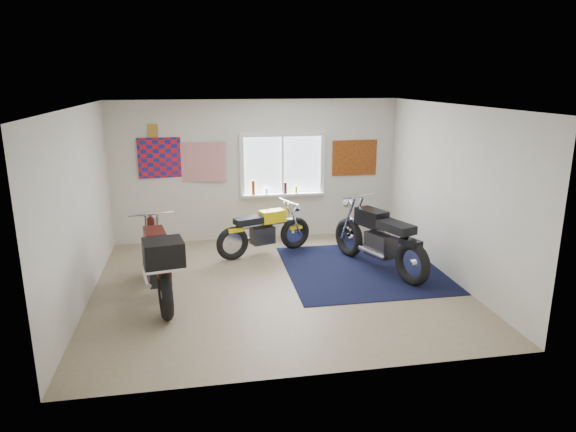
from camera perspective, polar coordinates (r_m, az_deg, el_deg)
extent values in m
plane|color=#9E896B|center=(7.94, -1.18, -7.72)|extent=(5.50, 5.50, 0.00)
plane|color=white|center=(7.33, -1.30, 12.12)|extent=(5.50, 5.50, 0.00)
plane|color=silver|center=(9.95, -3.49, 5.05)|extent=(5.50, 0.00, 5.50)
plane|color=silver|center=(5.17, 3.11, -4.48)|extent=(5.50, 0.00, 5.50)
plane|color=silver|center=(7.61, -22.14, 0.83)|extent=(0.00, 5.00, 5.00)
plane|color=silver|center=(8.39, 17.67, 2.48)|extent=(0.00, 5.00, 5.00)
cube|color=black|center=(8.67, 8.23, -5.83)|extent=(2.52, 2.62, 0.01)
cube|color=white|center=(9.99, -0.63, 5.70)|extent=(1.50, 0.02, 1.10)
cube|color=white|center=(9.90, -0.63, 9.06)|extent=(1.66, 0.06, 0.08)
cube|color=white|center=(10.09, -0.61, 2.38)|extent=(1.66, 0.06, 0.08)
cube|color=white|center=(9.88, -5.16, 5.53)|extent=(0.08, 0.06, 1.10)
cube|color=white|center=(10.14, 3.81, 5.80)|extent=(0.08, 0.06, 1.10)
cube|color=white|center=(9.98, -0.62, 5.68)|extent=(0.04, 0.06, 1.10)
cube|color=white|center=(10.03, -0.55, 2.41)|extent=(1.60, 0.16, 0.04)
cylinder|color=brown|center=(9.90, -3.87, 3.17)|extent=(0.07, 0.07, 0.28)
cylinder|color=silver|center=(9.95, -2.40, 2.78)|extent=(0.06, 0.06, 0.12)
cylinder|color=black|center=(10.00, -0.29, 3.14)|extent=(0.06, 0.06, 0.22)
cylinder|color=#B8C317|center=(10.04, 0.92, 2.96)|extent=(0.05, 0.05, 0.14)
plane|color=red|center=(9.84, -13.45, 6.32)|extent=(1.00, 0.07, 1.00)
plane|color=red|center=(9.82, -9.61, 5.91)|extent=(0.90, 0.09, 0.90)
cube|color=#AE7631|center=(9.79, -14.81, 9.15)|extent=(0.18, 0.02, 0.24)
cube|color=#A54C14|center=(10.31, 7.40, 6.43)|extent=(0.90, 0.03, 0.70)
torus|color=black|center=(9.53, 0.77, -1.89)|extent=(0.61, 0.31, 0.60)
torus|color=black|center=(8.98, -6.18, -3.05)|extent=(0.61, 0.31, 0.60)
cylinder|color=silver|center=(9.53, 0.77, -1.89)|extent=(0.12, 0.12, 0.10)
cylinder|color=silver|center=(8.98, -6.18, -3.05)|extent=(0.12, 0.12, 0.10)
cylinder|color=silver|center=(9.16, -2.62, -0.90)|extent=(1.10, 0.46, 0.08)
cube|color=#28282A|center=(9.20, -2.86, -2.12)|extent=(0.47, 0.37, 0.31)
cylinder|color=silver|center=(9.35, -3.25, -2.42)|extent=(0.49, 0.22, 0.06)
cube|color=yellow|center=(9.20, -1.74, -0.01)|extent=(0.50, 0.37, 0.22)
cube|color=black|center=(9.00, -4.41, -0.51)|extent=(0.55, 0.40, 0.11)
cube|color=yellow|center=(8.93, -5.96, -1.52)|extent=(0.30, 0.23, 0.07)
cube|color=yellow|center=(9.50, 0.77, -1.27)|extent=(0.28, 0.20, 0.04)
cylinder|color=silver|center=(9.29, -0.08, 1.63)|extent=(0.22, 0.54, 0.03)
cylinder|color=silver|center=(9.41, 0.87, 0.90)|extent=(0.13, 0.17, 0.14)
torus|color=black|center=(9.17, 6.77, -2.36)|extent=(0.39, 0.71, 0.70)
torus|color=black|center=(8.08, 13.64, -5.13)|extent=(0.39, 0.71, 0.70)
cylinder|color=silver|center=(9.17, 6.77, -2.36)|extent=(0.15, 0.15, 0.12)
cylinder|color=silver|center=(8.08, 13.64, -5.13)|extent=(0.15, 0.15, 0.12)
cylinder|color=silver|center=(8.51, 10.09, -1.47)|extent=(0.61, 1.34, 0.10)
cube|color=#28282A|center=(8.54, 10.26, -3.13)|extent=(0.47, 0.58, 0.38)
cylinder|color=silver|center=(8.46, 9.32, -4.05)|extent=(0.30, 0.60, 0.08)
cube|color=black|center=(8.61, 9.25, -0.15)|extent=(0.47, 0.62, 0.27)
cube|color=black|center=(8.20, 11.93, -1.22)|extent=(0.51, 0.68, 0.13)
cube|color=black|center=(8.01, 13.50, -2.86)|extent=(0.29, 0.38, 0.09)
cube|color=black|center=(9.13, 6.80, -1.56)|extent=(0.26, 0.35, 0.06)
cylinder|color=silver|center=(8.82, 7.73, 2.21)|extent=(0.66, 0.29, 0.04)
cylinder|color=silver|center=(9.03, 6.80, 1.38)|extent=(0.21, 0.17, 0.18)
torus|color=black|center=(8.37, -14.78, -4.48)|extent=(0.26, 0.72, 0.70)
torus|color=black|center=(6.96, -13.47, -8.46)|extent=(0.26, 0.72, 0.70)
cylinder|color=silver|center=(8.37, -14.78, -4.48)|extent=(0.13, 0.14, 0.12)
cylinder|color=silver|center=(6.96, -13.47, -8.46)|extent=(0.13, 0.14, 0.12)
cylinder|color=silver|center=(7.55, -14.34, -3.98)|extent=(0.33, 1.36, 0.10)
cube|color=#28282A|center=(7.58, -14.18, -5.81)|extent=(0.38, 0.53, 0.37)
cylinder|color=silver|center=(7.61, -15.43, -6.71)|extent=(0.18, 0.60, 0.08)
cube|color=#3C1009|center=(7.69, -14.58, -2.46)|extent=(0.37, 0.58, 0.26)
cube|color=black|center=(7.15, -14.07, -3.94)|extent=(0.40, 0.64, 0.13)
cube|color=#3C1009|center=(6.90, -13.68, -5.97)|extent=(0.23, 0.35, 0.09)
cube|color=#3C1009|center=(8.33, -14.83, -3.63)|extent=(0.20, 0.33, 0.05)
cylinder|color=silver|center=(7.97, -14.99, 0.23)|extent=(0.67, 0.16, 0.04)
cylinder|color=silver|center=(8.22, -15.06, -0.58)|extent=(0.19, 0.14, 0.17)
cube|color=black|center=(6.65, -13.67, -4.00)|extent=(0.56, 0.53, 0.33)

